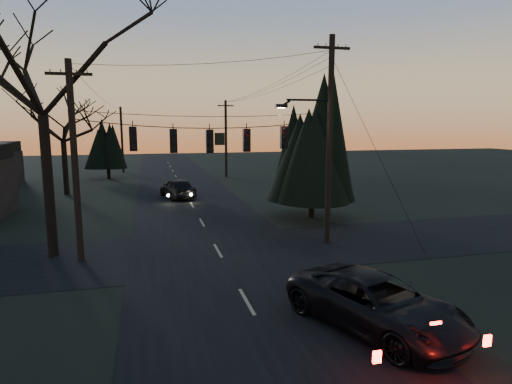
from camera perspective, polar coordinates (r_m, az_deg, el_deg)
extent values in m
plane|color=black|center=(11.32, 3.68, -22.24)|extent=(160.00, 160.00, 0.00)
cube|color=black|center=(29.93, -8.17, -2.38)|extent=(8.00, 120.00, 0.02)
cube|color=black|center=(20.30, -5.10, -7.82)|extent=(60.00, 7.00, 0.02)
cylinder|color=black|center=(19.40, -6.10, 9.63)|extent=(11.50, 0.04, 0.04)
cylinder|color=black|center=(20.89, -25.93, 0.54)|extent=(0.44, 0.44, 6.25)
cylinder|color=black|center=(27.40, 7.40, -1.74)|extent=(0.36, 0.36, 1.60)
cone|color=black|center=(26.96, 7.56, 6.10)|extent=(4.39, 4.39, 6.68)
cylinder|color=black|center=(39.28, -24.09, 2.91)|extent=(0.44, 0.44, 4.47)
cylinder|color=black|center=(49.37, -19.05, 2.62)|extent=(0.36, 0.36, 1.60)
cone|color=black|center=(49.16, -19.22, 5.94)|extent=(3.47, 3.47, 4.94)
imported|color=black|center=(13.20, 15.69, -14.07)|extent=(4.42, 6.11, 1.54)
imported|color=black|center=(34.84, -10.43, 0.50)|extent=(2.93, 5.06, 1.62)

